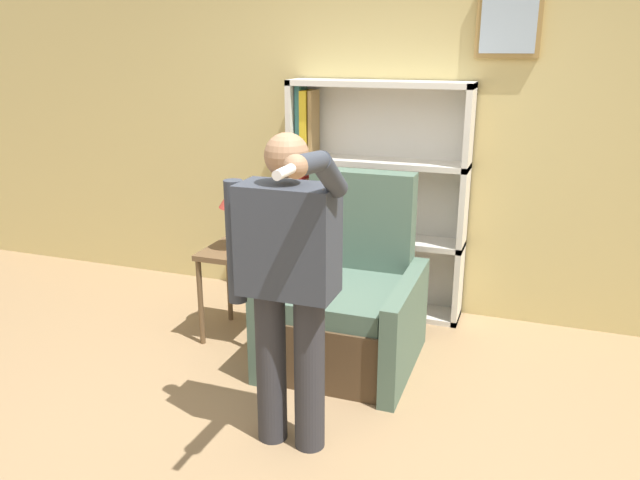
{
  "coord_description": "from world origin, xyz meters",
  "views": [
    {
      "loc": [
        1.03,
        -2.42,
        1.93
      ],
      "look_at": [
        -0.03,
        0.53,
        0.94
      ],
      "focal_mm": 35.0,
      "sensor_mm": 36.0,
      "label": 1
    }
  ],
  "objects_px": {
    "armchair": "(347,306)",
    "table_lamp": "(238,195)",
    "person_standing": "(287,277)",
    "bookcase": "(363,200)",
    "side_table": "(241,264)"
  },
  "relations": [
    {
      "from": "person_standing",
      "to": "side_table",
      "type": "bearing_deg",
      "value": 127.05
    },
    {
      "from": "person_standing",
      "to": "side_table",
      "type": "xyz_separation_m",
      "value": [
        -0.77,
        1.02,
        -0.38
      ]
    },
    {
      "from": "armchair",
      "to": "table_lamp",
      "type": "bearing_deg",
      "value": 175.89
    },
    {
      "from": "side_table",
      "to": "table_lamp",
      "type": "bearing_deg",
      "value": -63.43
    },
    {
      "from": "bookcase",
      "to": "person_standing",
      "type": "xyz_separation_m",
      "value": [
        0.14,
        -1.79,
        0.06
      ]
    },
    {
      "from": "side_table",
      "to": "armchair",
      "type": "bearing_deg",
      "value": -4.11
    },
    {
      "from": "table_lamp",
      "to": "armchair",
      "type": "bearing_deg",
      "value": -4.11
    },
    {
      "from": "armchair",
      "to": "side_table",
      "type": "height_order",
      "value": "armchair"
    },
    {
      "from": "armchair",
      "to": "person_standing",
      "type": "bearing_deg",
      "value": -89.91
    },
    {
      "from": "bookcase",
      "to": "side_table",
      "type": "distance_m",
      "value": 1.04
    },
    {
      "from": "bookcase",
      "to": "side_table",
      "type": "height_order",
      "value": "bookcase"
    },
    {
      "from": "armchair",
      "to": "table_lamp",
      "type": "distance_m",
      "value": 1.01
    },
    {
      "from": "person_standing",
      "to": "armchair",
      "type": "bearing_deg",
      "value": 90.09
    },
    {
      "from": "bookcase",
      "to": "side_table",
      "type": "bearing_deg",
      "value": -129.27
    },
    {
      "from": "armchair",
      "to": "table_lamp",
      "type": "relative_size",
      "value": 2.4
    }
  ]
}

